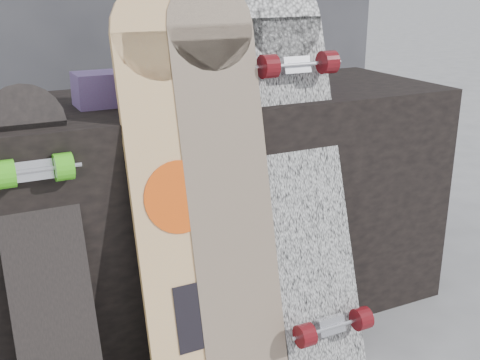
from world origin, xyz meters
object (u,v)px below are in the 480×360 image
vendor_table (216,207)px  longboard_cascadia (303,166)px  longboard_celtic (227,180)px  skateboard_dark (47,266)px  longboard_geisha (178,191)px

vendor_table → longboard_cascadia: bearing=-64.5°
longboard_cascadia → longboard_celtic: bearing=-173.7°
longboard_celtic → skateboard_dark: 0.53m
longboard_geisha → skateboard_dark: longboard_geisha is taller
longboard_geisha → longboard_celtic: size_ratio=0.99×
longboard_celtic → longboard_cascadia: (0.27, 0.03, -0.01)m
longboard_celtic → longboard_geisha: bearing=179.4°
longboard_geisha → longboard_celtic: 0.15m
vendor_table → longboard_cascadia: size_ratio=1.35×
longboard_celtic → skateboard_dark: bearing=-179.4°
vendor_table → longboard_celtic: longboard_celtic is taller
skateboard_dark → longboard_cascadia: bearing=2.6°
vendor_table → skateboard_dark: (-0.63, -0.35, 0.07)m
longboard_geisha → longboard_celtic: bearing=-0.6°
longboard_geisha → longboard_cascadia: (0.42, 0.03, 0.00)m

